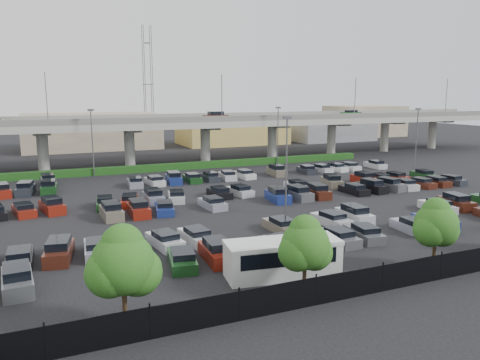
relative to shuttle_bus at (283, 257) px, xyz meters
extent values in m
plane|color=black|center=(8.60, 23.10, -1.40)|extent=(280.00, 280.00, 0.00)
cube|color=#9A9B93|center=(8.60, 55.10, 5.85)|extent=(150.00, 13.00, 1.10)
cube|color=#63635E|center=(8.60, 48.85, 6.90)|extent=(150.00, 0.50, 1.00)
cube|color=#63635E|center=(8.60, 61.35, 6.90)|extent=(150.00, 0.50, 1.00)
cylinder|color=#9A9B93|center=(-14.40, 55.10, 1.95)|extent=(1.80, 1.80, 6.70)
cube|color=#63635E|center=(-14.40, 55.10, 5.10)|extent=(2.60, 9.75, 0.50)
cylinder|color=#9A9B93|center=(-0.40, 55.10, 1.95)|extent=(1.80, 1.80, 6.70)
cube|color=#63635E|center=(-0.40, 55.10, 5.10)|extent=(2.60, 9.75, 0.50)
cylinder|color=#9A9B93|center=(13.60, 55.10, 1.95)|extent=(1.80, 1.80, 6.70)
cube|color=#63635E|center=(13.60, 55.10, 5.10)|extent=(2.60, 9.75, 0.50)
cylinder|color=#9A9B93|center=(27.60, 55.10, 1.95)|extent=(1.80, 1.80, 6.70)
cube|color=#63635E|center=(27.60, 55.10, 5.10)|extent=(2.60, 9.75, 0.50)
cylinder|color=#9A9B93|center=(41.60, 55.10, 1.95)|extent=(1.80, 1.80, 6.70)
cube|color=#63635E|center=(41.60, 55.10, 5.10)|extent=(2.60, 9.75, 0.50)
cylinder|color=#9A9B93|center=(55.60, 55.10, 1.95)|extent=(1.80, 1.80, 6.70)
cube|color=#63635E|center=(55.60, 55.10, 5.10)|extent=(2.60, 9.75, 0.50)
cylinder|color=#9A9B93|center=(69.60, 55.10, 1.95)|extent=(1.80, 1.80, 6.70)
cube|color=#63635E|center=(69.60, 55.10, 5.10)|extent=(2.60, 9.75, 0.50)
cube|color=#481E13|center=(14.60, 52.10, 6.92)|extent=(4.40, 1.82, 1.05)
cube|color=black|center=(14.60, 52.10, 7.74)|extent=(2.60, 1.60, 0.65)
cube|color=#18431A|center=(48.60, 58.10, 6.81)|extent=(4.40, 1.82, 0.82)
cube|color=black|center=(48.60, 58.10, 7.44)|extent=(2.30, 1.60, 0.50)
cylinder|color=#535258|center=(-13.40, 49.00, 10.40)|extent=(0.14, 0.14, 8.00)
cylinder|color=#535258|center=(14.60, 49.00, 10.40)|extent=(0.14, 0.14, 8.00)
cylinder|color=#535258|center=(42.60, 49.00, 10.40)|extent=(0.14, 0.14, 8.00)
cylinder|color=#535258|center=(66.60, 49.00, 10.40)|extent=(0.14, 0.14, 8.00)
cube|color=#113C12|center=(8.60, 48.10, -0.85)|extent=(66.00, 1.60, 1.10)
cube|color=black|center=(8.60, -4.90, -0.50)|extent=(70.00, 0.06, 1.80)
cylinder|color=black|center=(-15.40, -4.90, -0.40)|extent=(0.10, 0.10, 2.00)
cylinder|color=black|center=(-10.40, -4.90, -0.40)|extent=(0.10, 0.10, 2.00)
cylinder|color=black|center=(-5.40, -4.90, -0.40)|extent=(0.10, 0.10, 2.00)
cylinder|color=black|center=(-0.40, -4.90, -0.40)|extent=(0.10, 0.10, 2.00)
cylinder|color=black|center=(4.60, -4.90, -0.40)|extent=(0.10, 0.10, 2.00)
cylinder|color=black|center=(9.60, -4.90, -0.40)|extent=(0.10, 0.10, 2.00)
cylinder|color=#332316|center=(-11.40, -3.35, -0.31)|extent=(0.26, 0.26, 2.18)
sphere|color=#205216|center=(-11.40, -3.35, 2.35)|extent=(3.39, 3.39, 3.39)
sphere|color=#205216|center=(-10.61, -3.25, 1.75)|extent=(2.67, 2.67, 2.67)
sphere|color=#205216|center=(-12.07, -3.43, 1.99)|extent=(2.67, 2.67, 2.67)
sphere|color=#205216|center=(-11.36, -3.23, 3.32)|extent=(2.30, 2.30, 2.30)
cylinder|color=#332316|center=(-0.40, -3.58, -0.43)|extent=(0.26, 0.26, 1.96)
sphere|color=#205216|center=(-0.40, -3.58, 1.96)|extent=(3.04, 3.04, 3.04)
sphere|color=#205216|center=(0.31, -3.48, 1.42)|extent=(2.39, 2.39, 2.39)
sphere|color=#205216|center=(-1.00, -3.66, 1.64)|extent=(2.39, 2.39, 2.39)
sphere|color=#205216|center=(-0.36, -3.46, 2.83)|extent=(2.06, 2.06, 2.06)
cylinder|color=#332316|center=(10.60, -3.29, -0.42)|extent=(0.26, 0.26, 1.97)
sphere|color=#205216|center=(10.60, -3.29, 1.99)|extent=(3.07, 3.07, 3.07)
sphere|color=#205216|center=(11.31, -3.19, 1.44)|extent=(2.41, 2.41, 2.41)
sphere|color=#205216|center=(10.00, -3.37, 1.66)|extent=(2.41, 2.41, 2.41)
sphere|color=#205216|center=(10.64, -3.17, 2.87)|extent=(2.08, 2.08, 2.08)
cube|color=silver|center=(0.00, 0.00, -0.25)|extent=(8.20, 3.71, 2.31)
cube|color=black|center=(0.00, 0.00, 0.30)|extent=(7.12, 3.62, 1.04)
cube|color=silver|center=(0.00, 0.00, 1.04)|extent=(8.32, 3.83, 0.27)
cube|color=#515358|center=(-16.90, 4.60, -0.88)|extent=(2.09, 4.51, 1.05)
cube|color=black|center=(-16.90, 4.60, -0.06)|extent=(1.76, 2.70, 0.65)
cube|color=#18431A|center=(-5.90, 4.60, -0.99)|extent=(2.55, 4.65, 0.82)
cube|color=black|center=(-5.90, 4.40, -0.36)|extent=(1.97, 2.54, 0.50)
cube|color=maroon|center=(-3.15, 4.60, -0.88)|extent=(2.07, 4.50, 1.05)
cube|color=black|center=(-3.15, 4.60, -0.06)|extent=(1.75, 2.69, 0.65)
cube|color=#716959|center=(2.35, 4.60, -0.99)|extent=(2.28, 4.57, 0.82)
cube|color=black|center=(2.35, 4.40, -0.36)|extent=(1.84, 2.46, 0.50)
cube|color=#515358|center=(5.10, 4.60, -0.99)|extent=(2.27, 4.57, 0.82)
cube|color=black|center=(5.10, 4.40, -0.36)|extent=(1.83, 2.45, 0.50)
cube|color=#515358|center=(7.85, 4.60, -0.99)|extent=(2.00, 4.47, 0.82)
cube|color=black|center=(7.85, 4.40, -0.36)|extent=(1.69, 2.36, 0.50)
cube|color=#515358|center=(10.60, 4.60, -0.99)|extent=(2.41, 4.61, 0.82)
cube|color=black|center=(10.60, 4.40, -0.36)|extent=(1.91, 2.50, 0.50)
cube|color=gray|center=(16.10, 4.60, -0.99)|extent=(2.11, 4.51, 0.82)
cube|color=black|center=(16.10, 4.40, -0.36)|extent=(1.75, 2.40, 0.50)
cube|color=navy|center=(18.85, 4.60, -0.88)|extent=(1.84, 4.41, 1.05)
cube|color=black|center=(18.85, 4.60, -0.06)|extent=(1.61, 2.61, 0.65)
cube|color=black|center=(-16.90, 9.60, -0.99)|extent=(1.95, 4.45, 0.82)
cube|color=black|center=(-16.90, 9.40, -0.36)|extent=(1.67, 2.35, 0.50)
cube|color=#481E13|center=(-14.15, 9.60, -0.88)|extent=(2.60, 4.66, 1.05)
cube|color=black|center=(-14.15, 9.60, -0.06)|extent=(2.05, 2.85, 0.65)
cube|color=gray|center=(-11.40, 9.60, -0.99)|extent=(2.14, 4.52, 0.82)
cube|color=black|center=(-11.40, 9.40, -0.36)|extent=(1.77, 2.41, 0.50)
cube|color=gray|center=(-8.65, 9.60, -0.99)|extent=(2.30, 4.58, 0.82)
cube|color=black|center=(-8.65, 9.40, -0.36)|extent=(1.85, 2.47, 0.50)
cube|color=silver|center=(-5.90, 9.60, -0.99)|extent=(2.49, 4.63, 0.82)
cube|color=black|center=(-5.90, 9.40, -0.36)|extent=(1.94, 2.52, 0.50)
cube|color=silver|center=(-3.15, 9.60, -0.99)|extent=(2.23, 4.55, 0.82)
cube|color=black|center=(-3.15, 9.40, -0.36)|extent=(1.81, 2.44, 0.50)
cube|color=#716959|center=(5.10, 9.60, -0.99)|extent=(1.92, 4.44, 0.82)
cube|color=black|center=(5.10, 9.40, -0.36)|extent=(1.66, 2.34, 0.50)
cube|color=silver|center=(10.60, 9.60, -0.99)|extent=(2.22, 4.55, 0.82)
cube|color=black|center=(10.60, 9.40, -0.36)|extent=(1.81, 2.44, 0.50)
cube|color=silver|center=(13.35, 9.60, -0.88)|extent=(1.98, 4.47, 1.05)
cube|color=black|center=(13.35, 9.60, -0.06)|extent=(1.70, 2.66, 0.65)
cube|color=silver|center=(24.35, 9.60, -0.99)|extent=(2.27, 4.57, 0.82)
cube|color=black|center=(24.35, 9.40, -0.36)|extent=(1.83, 2.46, 0.50)
cube|color=#481E13|center=(27.10, 9.60, -0.88)|extent=(2.42, 4.61, 1.05)
cube|color=black|center=(27.10, 9.60, -0.06)|extent=(1.95, 2.80, 0.65)
cube|color=#716959|center=(-8.65, 20.60, -0.88)|extent=(1.97, 4.46, 1.05)
cube|color=black|center=(-8.65, 20.60, -0.06)|extent=(1.69, 2.65, 0.65)
cube|color=maroon|center=(-5.90, 20.60, -0.88)|extent=(1.85, 4.41, 1.05)
cube|color=black|center=(-5.90, 20.60, -0.06)|extent=(1.62, 2.61, 0.65)
cube|color=navy|center=(-3.15, 20.60, -0.99)|extent=(2.56, 4.65, 0.82)
cube|color=black|center=(-3.15, 20.40, -0.36)|extent=(1.98, 2.54, 0.50)
cube|color=gray|center=(2.35, 20.60, -0.99)|extent=(2.10, 4.51, 0.82)
cube|color=black|center=(2.35, 20.40, -0.36)|extent=(1.75, 2.40, 0.50)
cube|color=navy|center=(10.60, 20.60, -0.88)|extent=(2.31, 4.58, 1.05)
cube|color=black|center=(10.60, 20.60, -0.06)|extent=(1.89, 2.77, 0.65)
cube|color=#515358|center=(13.35, 20.60, -0.88)|extent=(1.99, 4.47, 1.05)
cube|color=black|center=(13.35, 20.60, -0.06)|extent=(1.70, 2.66, 0.65)
cube|color=#481E13|center=(16.10, 20.60, -0.88)|extent=(2.32, 4.58, 1.05)
cube|color=black|center=(16.10, 20.60, -0.06)|extent=(1.89, 2.77, 0.65)
cube|color=black|center=(21.60, 20.60, -0.99)|extent=(1.90, 4.43, 0.82)
cube|color=black|center=(21.60, 20.40, -0.36)|extent=(1.65, 2.33, 0.50)
cube|color=black|center=(24.35, 20.60, -0.88)|extent=(2.21, 4.55, 1.05)
cube|color=black|center=(24.35, 20.60, -0.06)|extent=(1.83, 2.73, 0.65)
cube|color=#515358|center=(27.10, 20.60, -0.88)|extent=(2.72, 4.69, 1.05)
cube|color=black|center=(27.10, 20.60, -0.06)|extent=(2.12, 2.88, 0.65)
cube|color=silver|center=(29.85, 20.60, -0.99)|extent=(2.48, 4.63, 0.82)
cube|color=black|center=(29.85, 20.40, -0.36)|extent=(1.94, 2.52, 0.50)
cube|color=#481E13|center=(32.60, 20.60, -0.99)|extent=(2.22, 4.55, 0.82)
cube|color=black|center=(32.60, 20.40, -0.36)|extent=(1.81, 2.44, 0.50)
cube|color=#481E13|center=(35.35, 20.60, -0.99)|extent=(1.84, 4.41, 0.82)
cube|color=black|center=(35.35, 20.40, -0.36)|extent=(1.61, 2.31, 0.50)
cube|color=#282C34|center=(38.10, 20.60, -0.99)|extent=(2.38, 4.60, 0.82)
cube|color=black|center=(38.10, 20.40, -0.36)|extent=(1.89, 2.49, 0.50)
cube|color=maroon|center=(-16.90, 25.60, -0.99)|extent=(2.63, 4.67, 0.82)
cube|color=black|center=(-16.90, 25.40, -0.36)|extent=(2.02, 2.57, 0.50)
cube|color=maroon|center=(-14.15, 25.60, -0.88)|extent=(2.73, 4.69, 1.05)
cube|color=black|center=(-14.15, 25.60, -0.06)|extent=(2.13, 2.88, 0.65)
cube|color=#18431A|center=(-8.65, 25.60, -0.99)|extent=(2.31, 4.58, 0.82)
cube|color=black|center=(-8.65, 25.40, -0.36)|extent=(1.85, 2.47, 0.50)
cube|color=maroon|center=(-5.90, 25.60, -0.99)|extent=(2.73, 4.69, 0.82)
cube|color=black|center=(-5.90, 25.40, -0.36)|extent=(2.06, 2.59, 0.50)
cube|color=gray|center=(-3.15, 25.60, -0.88)|extent=(1.85, 4.41, 1.05)
cube|color=black|center=(-3.15, 25.60, -0.06)|extent=(1.62, 2.61, 0.65)
cube|color=silver|center=(-0.40, 25.60, -0.99)|extent=(2.75, 4.69, 0.82)
cube|color=black|center=(-0.40, 25.40, -0.36)|extent=(2.07, 2.60, 0.50)
cube|color=black|center=(5.10, 25.60, -0.99)|extent=(1.94, 4.45, 0.82)
cube|color=black|center=(5.10, 25.40, -0.36)|extent=(1.67, 2.34, 0.50)
cube|color=silver|center=(7.85, 25.60, -0.99)|extent=(2.31, 4.58, 0.82)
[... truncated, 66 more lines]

